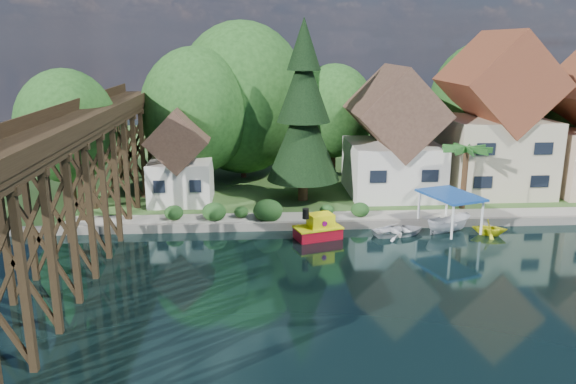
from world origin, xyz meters
name	(u,v)px	position (x,y,z in m)	size (l,w,h in m)	color
ground	(339,272)	(0.00, 0.00, 0.00)	(140.00, 140.00, 0.00)	black
bank	(296,157)	(0.00, 34.00, 0.25)	(140.00, 52.00, 0.50)	#2A4B1E
seawall	(376,224)	(4.00, 8.00, 0.31)	(60.00, 0.40, 0.62)	slate
promenade	(399,216)	(6.00, 9.30, 0.53)	(50.00, 2.60, 0.06)	gray
trestle_bridge	(84,170)	(-16.00, 5.17, 5.35)	(4.12, 44.18, 9.30)	black
house_left	(393,141)	(7.00, 16.00, 5.14)	(7.64, 8.64, 11.02)	silver
house_center	(494,124)	(16.00, 16.50, 6.42)	(8.65, 9.18, 13.89)	#BCB293
shed	(180,162)	(-11.00, 14.50, 3.83)	(5.09, 5.40, 7.85)	silver
bg_trees	(317,109)	(1.00, 21.25, 7.29)	(49.90, 13.30, 10.57)	#382314
shrubs	(260,209)	(-4.60, 9.26, 1.23)	(15.76, 2.47, 1.70)	#1C4017
conifer	(303,115)	(-0.91, 14.28, 7.62)	(6.01, 6.01, 14.79)	#382314
palm_tree	(467,151)	(11.60, 11.12, 5.12)	(4.65, 4.65, 5.29)	#382314
tugboat	(318,229)	(-0.55, 6.05, 0.70)	(3.61, 2.65, 2.34)	red
boat_white_a	(399,229)	(5.33, 6.47, 0.40)	(2.76, 3.87, 0.80)	silver
boat_canopy	(449,216)	(9.00, 6.78, 1.23)	(4.32, 5.20, 2.87)	silver
boat_yellow	(490,227)	(11.71, 5.99, 0.63)	(2.07, 2.40, 1.26)	yellow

